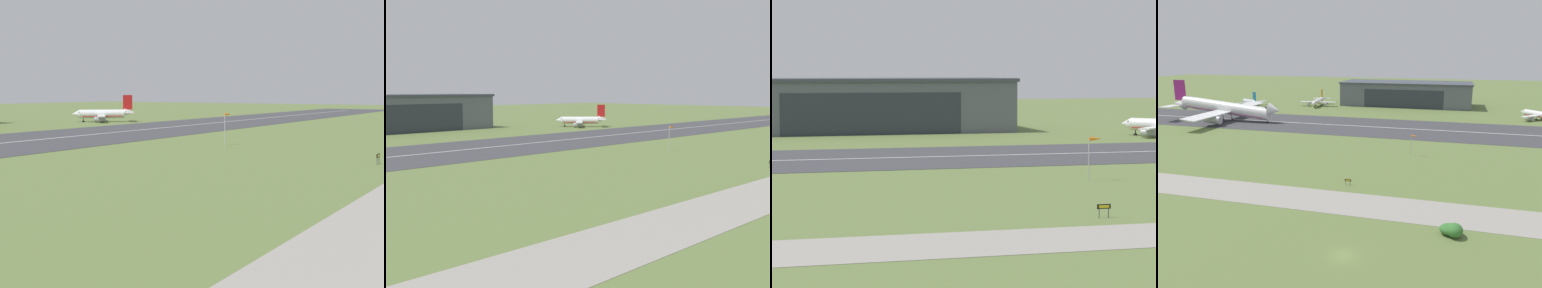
# 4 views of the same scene
# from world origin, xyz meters

# --- Properties ---
(ground_plane) EXTENTS (732.24, 732.24, 0.00)m
(ground_plane) POSITION_xyz_m (0.00, 52.23, 0.00)
(ground_plane) COLOR olive
(runway_strip) EXTENTS (492.24, 41.46, 0.06)m
(runway_strip) POSITION_xyz_m (0.00, 104.45, 0.03)
(runway_strip) COLOR #3D3D42
(runway_strip) RESTS_ON ground_plane
(runway_centreline) EXTENTS (443.01, 0.70, 0.01)m
(runway_centreline) POSITION_xyz_m (0.00, 104.45, 0.07)
(runway_centreline) COLOR silver
(runway_centreline) RESTS_ON runway_strip
(hangar_building) EXTENTS (76.72, 29.95, 14.08)m
(hangar_building) POSITION_xyz_m (-13.67, 178.00, 7.06)
(hangar_building) COLOR slate
(hangar_building) RESTS_ON ground_plane
(windsock_pole) EXTENTS (2.14, 0.81, 6.48)m
(windsock_pole) POSITION_xyz_m (3.95, 63.31, 5.72)
(windsock_pole) COLOR #B7B7BC
(windsock_pole) RESTS_ON ground_plane
(runway_sign) EXTENTS (1.60, 0.14, 1.53)m
(runway_sign) POSITION_xyz_m (-8.27, 31.41, 1.15)
(runway_sign) COLOR #4C4C51
(runway_sign) RESTS_ON ground_plane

